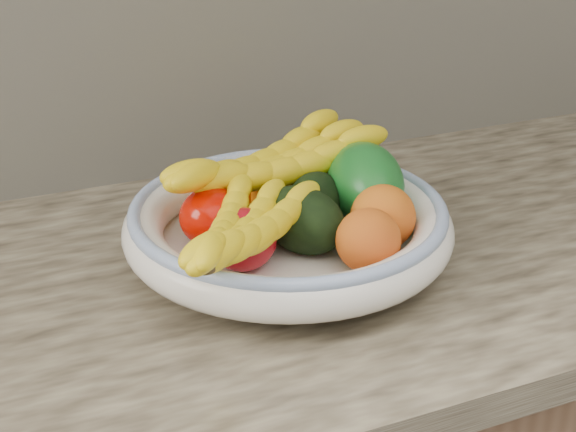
{
  "coord_description": "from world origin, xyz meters",
  "views": [
    {
      "loc": [
        -0.33,
        0.87,
        1.37
      ],
      "look_at": [
        0.0,
        1.66,
        0.96
      ],
      "focal_mm": 50.0,
      "sensor_mm": 36.0,
      "label": 1
    }
  ],
  "objects_px": {
    "banana_bunch_back": "(272,172)",
    "banana_bunch_front": "(242,237)",
    "fruit_bowl": "(288,225)",
    "green_mango": "(365,183)"
  },
  "relations": [
    {
      "from": "fruit_bowl",
      "to": "banana_bunch_front",
      "type": "bearing_deg",
      "value": -139.65
    },
    {
      "from": "green_mango",
      "to": "fruit_bowl",
      "type": "bearing_deg",
      "value": -160.7
    },
    {
      "from": "banana_bunch_back",
      "to": "banana_bunch_front",
      "type": "xyz_separation_m",
      "value": [
        -0.09,
        -0.14,
        -0.01
      ]
    },
    {
      "from": "banana_bunch_back",
      "to": "banana_bunch_front",
      "type": "height_order",
      "value": "banana_bunch_back"
    },
    {
      "from": "green_mango",
      "to": "banana_bunch_back",
      "type": "xyz_separation_m",
      "value": [
        -0.1,
        0.05,
        0.01
      ]
    },
    {
      "from": "fruit_bowl",
      "to": "banana_bunch_front",
      "type": "xyz_separation_m",
      "value": [
        -0.08,
        -0.07,
        0.03
      ]
    },
    {
      "from": "fruit_bowl",
      "to": "banana_bunch_back",
      "type": "xyz_separation_m",
      "value": [
        0.01,
        0.07,
        0.04
      ]
    },
    {
      "from": "banana_bunch_back",
      "to": "fruit_bowl",
      "type": "bearing_deg",
      "value": -115.1
    },
    {
      "from": "fruit_bowl",
      "to": "green_mango",
      "type": "xyz_separation_m",
      "value": [
        0.11,
        0.02,
        0.03
      ]
    },
    {
      "from": "green_mango",
      "to": "banana_bunch_front",
      "type": "xyz_separation_m",
      "value": [
        -0.19,
        -0.09,
        0.01
      ]
    }
  ]
}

